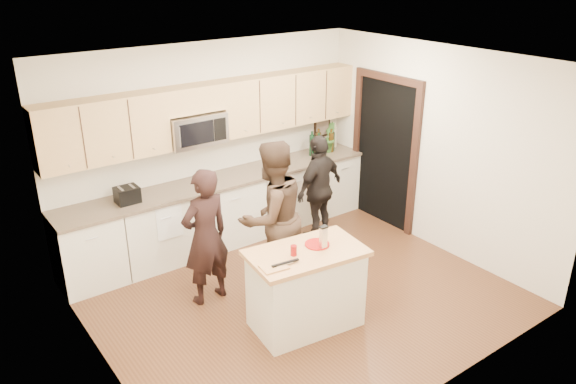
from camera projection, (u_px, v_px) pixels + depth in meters
floor at (299, 294)px, 6.62m from camera, size 4.50×4.50×0.00m
room_shell at (300, 155)px, 5.95m from camera, size 4.52×4.02×2.71m
back_cabinetry at (225, 210)px, 7.69m from camera, size 4.50×0.66×0.94m
upper_cabinetry at (217, 110)px, 7.29m from camera, size 4.50×0.33×0.75m
microwave at (195, 129)px, 7.15m from camera, size 0.76×0.41×0.40m
doorway at (385, 147)px, 8.06m from camera, size 0.06×1.25×2.20m
framed_picture at (322, 125)px, 8.66m from camera, size 0.30×0.03×0.38m
dish_towel at (164, 210)px, 6.91m from camera, size 0.34×0.60×0.48m
island at (306, 288)px, 5.91m from camera, size 1.28×0.85×0.90m
red_plate at (317, 244)px, 5.85m from camera, size 0.26×0.26×0.02m
box_grater at (323, 237)px, 5.73m from camera, size 0.08×0.06×0.24m
drink_glass at (294, 250)px, 5.63m from camera, size 0.06×0.06×0.11m
cutting_board at (274, 267)px, 5.42m from camera, size 0.27×0.22×0.02m
tongs at (285, 263)px, 5.46m from camera, size 0.29×0.07×0.02m
knife at (285, 264)px, 5.45m from camera, size 0.18×0.04×0.01m
toaster at (127, 195)px, 6.73m from camera, size 0.27×0.23×0.20m
bottle_cluster at (324, 141)px, 8.41m from camera, size 0.62×0.34×0.39m
orchid at (328, 137)px, 8.46m from camera, size 0.31×0.31×0.44m
woman_left at (206, 237)px, 6.23m from camera, size 0.62×0.44×1.61m
woman_center at (272, 217)px, 6.45m from camera, size 0.94×0.76×1.82m
woman_right at (319, 188)px, 7.65m from camera, size 0.95×0.57×1.51m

